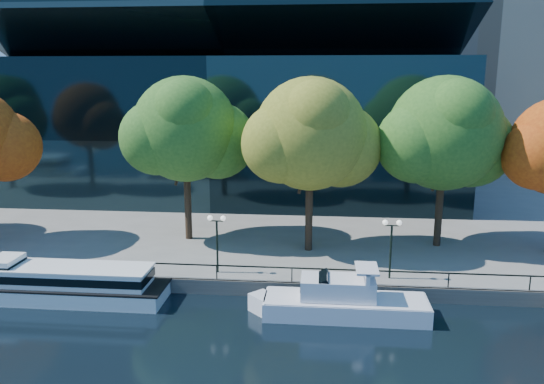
# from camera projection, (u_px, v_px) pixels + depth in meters

# --- Properties ---
(ground) EXTENTS (160.00, 160.00, 0.00)m
(ground) POSITION_uv_depth(u_px,v_px,m) (207.00, 314.00, 32.30)
(ground) COLOR black
(ground) RESTS_ON ground
(promenade) EXTENTS (90.00, 67.08, 1.00)m
(promenade) POSITION_uv_depth(u_px,v_px,m) (268.00, 185.00, 67.55)
(promenade) COLOR slate
(promenade) RESTS_ON ground
(railing) EXTENTS (88.20, 0.08, 0.99)m
(railing) POSITION_uv_depth(u_px,v_px,m) (217.00, 266.00, 35.04)
(railing) COLOR black
(railing) RESTS_ON promenade
(convention_building) EXTENTS (50.00, 24.57, 21.43)m
(convention_building) POSITION_uv_depth(u_px,v_px,m) (230.00, 126.00, 61.73)
(convention_building) COLOR black
(convention_building) RESTS_ON ground
(tour_boat) EXTENTS (14.47, 3.23, 2.75)m
(tour_boat) POSITION_uv_depth(u_px,v_px,m) (60.00, 282.00, 34.25)
(tour_boat) COLOR white
(tour_boat) RESTS_ON ground
(cruiser_near) EXTENTS (10.90, 2.81, 3.16)m
(cruiser_near) POSITION_uv_depth(u_px,v_px,m) (338.00, 301.00, 31.90)
(cruiser_near) COLOR silver
(cruiser_near) RESTS_ON ground
(tree_2) EXTENTS (10.48, 8.59, 13.25)m
(tree_2) POSITION_uv_depth(u_px,v_px,m) (187.00, 132.00, 42.04)
(tree_2) COLOR black
(tree_2) RESTS_ON promenade
(tree_3) EXTENTS (10.52, 8.63, 13.21)m
(tree_3) POSITION_uv_depth(u_px,v_px,m) (312.00, 136.00, 39.19)
(tree_3) COLOR black
(tree_3) RESTS_ON promenade
(tree_4) EXTENTS (10.90, 8.94, 13.29)m
(tree_4) POSITION_uv_depth(u_px,v_px,m) (447.00, 136.00, 40.27)
(tree_4) COLOR black
(tree_4) RESTS_ON promenade
(lamp_1) EXTENTS (1.26, 0.36, 4.03)m
(lamp_1) POSITION_uv_depth(u_px,v_px,m) (217.00, 231.00, 35.83)
(lamp_1) COLOR black
(lamp_1) RESTS_ON promenade
(lamp_2) EXTENTS (1.26, 0.36, 4.03)m
(lamp_2) POSITION_uv_depth(u_px,v_px,m) (391.00, 235.00, 34.75)
(lamp_2) COLOR black
(lamp_2) RESTS_ON promenade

